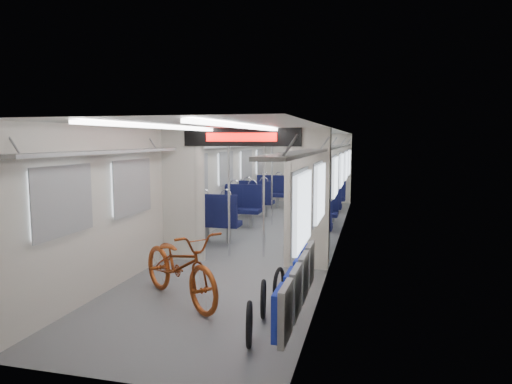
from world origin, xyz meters
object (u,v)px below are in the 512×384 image
stanchion_near_left (229,193)px  stanchion_far_left (272,179)px  stanchion_near_right (264,194)px  seat_bay_far_left (264,193)px  stanchion_far_right (302,178)px  bike_hoop_c (279,287)px  seat_bay_near_left (230,209)px  bicycle (180,265)px  seat_bay_near_right (315,214)px  seat_bay_far_right (327,197)px  bike_hoop_a (249,327)px  flip_bench (297,284)px  bike_hoop_b (263,301)px

stanchion_near_left → stanchion_far_left: 3.19m
stanchion_near_right → stanchion_far_left: (-0.52, 3.10, 0.00)m
seat_bay_far_left → stanchion_far_right: (1.34, -1.48, 0.60)m
seat_bay_far_left → bike_hoop_c: bearing=-75.4°
seat_bay_near_left → stanchion_near_right: bearing=-56.5°
bicycle → seat_bay_near_right: size_ratio=0.94×
stanchion_near_left → stanchion_near_right: 0.63m
seat_bay_near_left → seat_bay_far_right: seat_bay_near_left is taller
seat_bay_near_right → stanchion_far_right: bearing=106.9°
bike_hoop_a → bike_hoop_c: 1.34m
stanchion_near_right → stanchion_far_left: bearing=99.5°
bike_hoop_c → seat_bay_far_right: (-0.03, 6.87, 0.33)m
stanchion_far_left → stanchion_far_right: same height
seat_bay_near_left → seat_bay_far_left: 3.29m
flip_bench → bicycle: bearing=157.2°
seat_bay_far_right → bike_hoop_c: bearing=-89.8°
bike_hoop_b → stanchion_far_right: 6.44m
bike_hoop_b → stanchion_near_left: stanchion_near_left is taller
seat_bay_near_left → stanchion_near_right: stanchion_near_right is taller
seat_bay_near_left → flip_bench: bearing=-65.2°
stanchion_near_right → seat_bay_near_left: bearing=123.5°
stanchion_far_left → stanchion_far_right: bearing=36.2°
bicycle → seat_bay_near_left: bearing=46.9°
bike_hoop_a → seat_bay_near_left: seat_bay_near_left is taller
seat_bay_far_right → stanchion_near_left: 4.98m
bike_hoop_b → stanchion_near_left: 3.10m
stanchion_far_left → stanchion_far_right: size_ratio=1.00×
bicycle → seat_bay_near_right: seat_bay_near_right is taller
bike_hoop_c → stanchion_far_right: bearing=95.5°
bike_hoop_c → seat_bay_near_left: seat_bay_near_left is taller
flip_bench → seat_bay_near_left: bearing=114.8°
bike_hoop_a → seat_bay_near_right: bearing=89.9°
bike_hoop_a → stanchion_near_right: stanchion_near_right is taller
bike_hoop_a → stanchion_near_left: size_ratio=0.21×
bike_hoop_c → stanchion_far_left: bearing=103.2°
seat_bay_far_right → stanchion_far_right: bearing=-116.0°
bicycle → seat_bay_far_right: size_ratio=0.92×
bike_hoop_a → seat_bay_far_right: size_ratio=0.24×
bicycle → seat_bay_near_right: (1.23, 4.32, 0.04)m
seat_bay_near_right → seat_bay_far_right: 2.83m
seat_bay_far_left → seat_bay_far_right: (1.87, -0.40, -0.01)m
stanchion_near_left → stanchion_far_right: 3.76m
bicycle → stanchion_near_left: (-0.08, 2.38, 0.66)m
bike_hoop_b → seat_bay_far_right: (0.05, 7.43, 0.33)m
seat_bay_far_right → stanchion_far_left: bearing=-127.4°
bike_hoop_b → stanchion_near_right: bearing=103.1°
bicycle → bike_hoop_c: 1.32m
bike_hoop_a → bike_hoop_b: size_ratio=1.03×
bike_hoop_c → stanchion_near_right: stanchion_near_right is taller
stanchion_near_right → stanchion_far_left: size_ratio=1.00×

